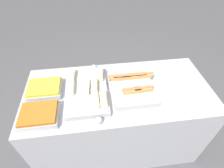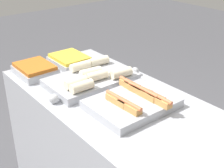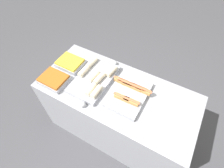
{
  "view_description": "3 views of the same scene",
  "coord_description": "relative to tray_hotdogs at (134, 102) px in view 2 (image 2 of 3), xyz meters",
  "views": [
    {
      "loc": [
        -0.2,
        -1.06,
        1.99
      ],
      "look_at": [
        -0.06,
        0.0,
        0.96
      ],
      "focal_mm": 28.0,
      "sensor_mm": 36.0,
      "label": 1
    },
    {
      "loc": [
        1.23,
        -1.03,
        1.77
      ],
      "look_at": [
        -0.06,
        0.0,
        0.96
      ],
      "focal_mm": 50.0,
      "sensor_mm": 36.0,
      "label": 2
    },
    {
      "loc": [
        0.47,
        -0.93,
        2.33
      ],
      "look_at": [
        -0.06,
        0.0,
        0.96
      ],
      "focal_mm": 28.0,
      "sensor_mm": 36.0,
      "label": 3
    }
  ],
  "objects": [
    {
      "name": "serving_spoon_far",
      "position": [
        -0.33,
        0.3,
        -0.01
      ],
      "size": [
        0.24,
        0.06,
        0.06
      ],
      "color": "#B2B5BA",
      "rests_on": "counter"
    },
    {
      "name": "tray_side_front",
      "position": [
        -0.76,
        -0.23,
        -0.0
      ],
      "size": [
        0.29,
        0.23,
        0.07
      ],
      "color": "#A8AAB2",
      "rests_on": "counter"
    },
    {
      "name": "tray_wraps",
      "position": [
        -0.39,
        -0.01,
        0.0
      ],
      "size": [
        0.34,
        0.56,
        0.11
      ],
      "color": "#A8AAB2",
      "rests_on": "counter"
    },
    {
      "name": "tray_side_back",
      "position": [
        -0.76,
        0.05,
        -0.0
      ],
      "size": [
        0.29,
        0.23,
        0.07
      ],
      "color": "#A8AAB2",
      "rests_on": "counter"
    },
    {
      "name": "counter",
      "position": [
        -0.12,
        -0.01,
        -0.48
      ],
      "size": [
        1.65,
        0.76,
        0.88
      ],
      "color": "#A8AAB2",
      "rests_on": "ground_plane"
    },
    {
      "name": "serving_spoon_near",
      "position": [
        -0.33,
        -0.33,
        -0.01
      ],
      "size": [
        0.24,
        0.06,
        0.06
      ],
      "color": "#B2B5BA",
      "rests_on": "counter"
    },
    {
      "name": "tray_hotdogs",
      "position": [
        0.0,
        0.0,
        0.0
      ],
      "size": [
        0.42,
        0.47,
        0.1
      ],
      "color": "#A8AAB2",
      "rests_on": "counter"
    }
  ]
}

